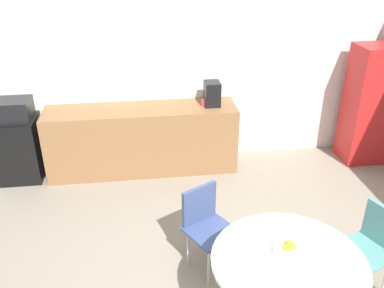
# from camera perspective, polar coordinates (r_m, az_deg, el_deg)

# --- Properties ---
(wall_back) EXTENTS (6.00, 0.10, 2.60)m
(wall_back) POSITION_cam_1_polar(r_m,az_deg,el_deg) (5.66, -1.35, 10.30)
(wall_back) COLOR white
(wall_back) RESTS_ON ground_plane
(counter_block) EXTENTS (2.52, 0.60, 0.90)m
(counter_block) POSITION_cam_1_polar(r_m,az_deg,el_deg) (5.61, -6.86, 0.63)
(counter_block) COLOR brown
(counter_block) RESTS_ON ground_plane
(mini_fridge) EXTENTS (0.54, 0.54, 0.84)m
(mini_fridge) POSITION_cam_1_polar(r_m,az_deg,el_deg) (5.85, -22.75, -0.60)
(mini_fridge) COLOR black
(mini_fridge) RESTS_ON ground_plane
(microwave) EXTENTS (0.48, 0.38, 0.26)m
(microwave) POSITION_cam_1_polar(r_m,az_deg,el_deg) (5.64, -23.72, 4.35)
(microwave) COLOR black
(microwave) RESTS_ON mini_fridge
(locker_cabinet) EXTENTS (0.60, 0.50, 1.65)m
(locker_cabinet) POSITION_cam_1_polar(r_m,az_deg,el_deg) (6.21, 23.37, 4.98)
(locker_cabinet) COLOR #B21E1E
(locker_cabinet) RESTS_ON ground_plane
(round_table) EXTENTS (1.17, 1.17, 0.75)m
(round_table) POSITION_cam_1_polar(r_m,az_deg,el_deg) (3.35, 13.02, -16.96)
(round_table) COLOR silver
(round_table) RESTS_ON ground_plane
(chair_teal) EXTENTS (0.55, 0.55, 0.83)m
(chair_teal) POSITION_cam_1_polar(r_m,az_deg,el_deg) (4.04, 23.81, -12.11)
(chair_teal) COLOR silver
(chair_teal) RESTS_ON ground_plane
(chair_navy) EXTENTS (0.57, 0.57, 0.83)m
(chair_navy) POSITION_cam_1_polar(r_m,az_deg,el_deg) (3.95, 1.81, -10.32)
(chair_navy) COLOR silver
(chair_navy) RESTS_ON ground_plane
(fruit_bowl) EXTENTS (0.23, 0.23, 0.11)m
(fruit_bowl) POSITION_cam_1_polar(r_m,az_deg,el_deg) (3.29, 13.19, -13.95)
(fruit_bowl) COLOR silver
(fruit_bowl) RESTS_ON round_table
(mug_white) EXTENTS (0.13, 0.08, 0.09)m
(mug_white) POSITION_cam_1_polar(r_m,az_deg,el_deg) (5.46, 1.74, 5.76)
(mug_white) COLOR #D84C4C
(mug_white) RESTS_ON counter_block
(coffee_maker) EXTENTS (0.20, 0.24, 0.32)m
(coffee_maker) POSITION_cam_1_polar(r_m,az_deg,el_deg) (5.45, 2.80, 6.98)
(coffee_maker) COLOR black
(coffee_maker) RESTS_ON counter_block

